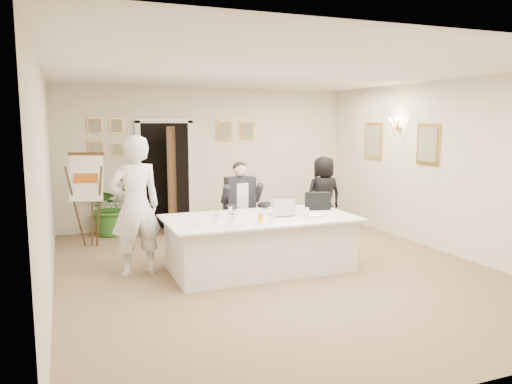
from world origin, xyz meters
The scene contains 28 objects.
floor centered at (0.00, 0.00, 0.00)m, with size 7.00×7.00×0.00m, color brown.
ceiling centered at (0.00, 0.00, 2.80)m, with size 6.00×7.00×0.02m, color white.
wall_back centered at (0.00, 3.50, 1.40)m, with size 6.00×0.10×2.80m, color #EEE7C9.
wall_front centered at (0.00, -3.50, 1.40)m, with size 6.00×0.10×2.80m, color #EEE7C9.
wall_left centered at (-3.00, 0.00, 1.40)m, with size 0.10×7.00×2.80m, color #EEE7C9.
wall_right centered at (3.00, 0.00, 1.40)m, with size 0.10×7.00×2.80m, color #EEE7C9.
doorway centered at (-0.88, 3.32, 1.04)m, with size 1.14×0.86×2.20m.
pictures_back_wall centered at (-0.80, 3.47, 1.85)m, with size 3.40×0.06×0.80m, color gold, non-canonical shape.
pictures_right_wall centered at (2.97, 1.20, 1.75)m, with size 0.06×2.20×0.80m, color gold, non-canonical shape.
wall_sconce centered at (2.90, 1.20, 2.10)m, with size 0.20×0.30×0.24m, color gold, non-canonical shape.
conference_table centered at (-0.19, 0.13, 0.39)m, with size 2.71×1.45×0.78m.
seated_man centered at (-0.12, 1.15, 0.75)m, with size 0.65×0.69×1.51m, color black, non-canonical shape.
flip_chart centered at (-2.42, 2.39, 0.74)m, with size 0.57×0.43×1.59m.
standing_man centered at (-1.90, 0.50, 0.98)m, with size 0.71×0.47×1.95m, color silver.
standing_woman centered at (1.80, 1.86, 0.74)m, with size 0.72×0.47×1.48m, color black.
potted_palm centered at (-2.00, 3.20, 0.56)m, with size 1.01×0.88×1.12m, color #2E6321.
laptop centered at (0.13, 0.13, 0.91)m, with size 0.34×0.36×0.28m, color #B7BABC, non-canonical shape.
laptop_bag centered at (0.86, 0.34, 0.91)m, with size 0.39×0.11×0.27m, color black.
paper_stack centered at (0.54, -0.13, 0.79)m, with size 0.34×0.24×0.03m, color white.
plate_left centered at (-1.17, -0.13, 0.78)m, with size 0.21×0.21×0.01m, color white.
plate_mid centered at (-0.73, -0.33, 0.78)m, with size 0.23×0.23×0.01m, color white.
plate_near centered at (-0.32, -0.33, 0.78)m, with size 0.23×0.23×0.01m, color white.
glass_a centered at (-0.85, 0.08, 0.84)m, with size 0.06×0.06×0.14m, color silver.
glass_b centered at (-0.12, -0.18, 0.84)m, with size 0.06×0.06×0.14m, color silver.
glass_c centered at (0.42, -0.15, 0.84)m, with size 0.07×0.07×0.14m, color silver.
glass_d centered at (-0.57, 0.35, 0.84)m, with size 0.06×0.06×0.14m, color silver.
oj_glass centered at (-0.36, -0.31, 0.84)m, with size 0.07×0.07×0.13m, color orange.
steel_jug centered at (-0.67, -0.05, 0.83)m, with size 0.09×0.09×0.11m, color silver.
Camera 1 is at (-2.81, -6.41, 2.14)m, focal length 35.00 mm.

